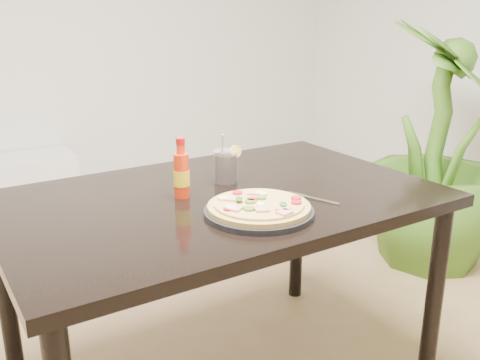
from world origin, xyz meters
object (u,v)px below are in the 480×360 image
plate (259,212)px  cola_cup (226,167)px  dining_table (221,218)px  pizza (258,206)px  fork (311,198)px  hot_sauce_bottle (182,174)px  houseplant (439,147)px

plate → cola_cup: 0.34m
cola_cup → dining_table: bearing=-128.6°
plate → pizza: (-0.00, 0.00, 0.02)m
dining_table → fork: size_ratio=7.70×
dining_table → hot_sauce_bottle: size_ratio=7.19×
dining_table → cola_cup: size_ratio=7.98×
plate → cola_cup: cola_cup is taller
plate → fork: 0.22m
hot_sauce_bottle → cola_cup: size_ratio=1.11×
plate → pizza: pizza is taller
houseplant → pizza: bearing=-160.7°
cola_cup → fork: (0.14, -0.30, -0.05)m
dining_table → plate: (0.00, -0.22, 0.09)m
fork → cola_cup: bearing=93.5°
dining_table → hot_sauce_bottle: (-0.12, 0.04, 0.16)m
pizza → houseplant: bearing=19.3°
dining_table → cola_cup: cola_cup is taller
cola_cup → plate: bearing=-104.0°
plate → houseplant: (1.50, 0.53, -0.12)m
pizza → cola_cup: cola_cup is taller
hot_sauce_bottle → cola_cup: hot_sauce_bottle is taller
pizza → houseplant: size_ratio=0.24×
pizza → plate: bearing=-21.0°
hot_sauce_bottle → plate: bearing=-65.0°
hot_sauce_bottle → houseplant: houseplant is taller
pizza → fork: 0.22m
plate → cola_cup: bearing=76.0°
cola_cup → fork: cola_cup is taller
hot_sauce_bottle → cola_cup: 0.21m
houseplant → hot_sauce_bottle: bearing=-170.7°
pizza → cola_cup: 0.34m
plate → houseplant: 1.59m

